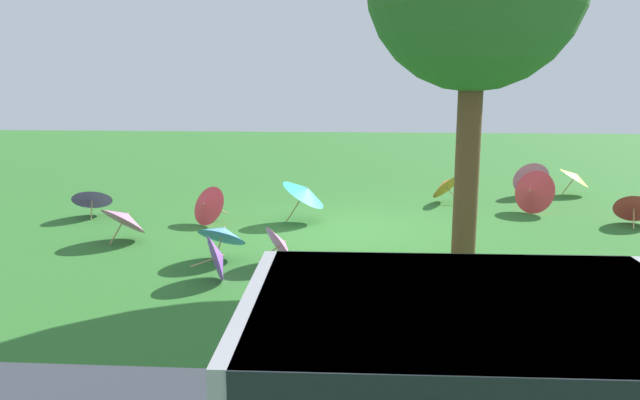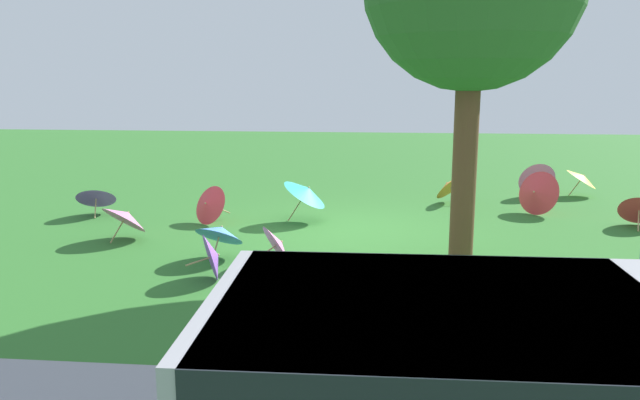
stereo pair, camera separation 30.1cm
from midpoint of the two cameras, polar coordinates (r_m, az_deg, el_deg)
name	(u,v)px [view 2 (the right image)]	position (r m, az deg, el deg)	size (l,w,h in m)	color
ground	(349,232)	(11.37, 3.46, -2.94)	(40.00, 40.00, 0.00)	#2D6B28
parasol_red_0	(208,204)	(12.07, -9.55, -0.39)	(0.90, 0.86, 0.76)	tan
parasol_teal_0	(307,191)	(11.98, -0.51, 0.80)	(0.96, 1.00, 0.92)	tan
parasol_pink_0	(536,179)	(15.45, 19.74, 1.87)	(0.90, 0.79, 0.86)	tan
parasol_red_1	(639,207)	(13.20, 27.83, -0.61)	(0.88, 0.84, 0.71)	tan
parasol_pink_2	(126,216)	(11.16, -16.65, -1.44)	(1.11, 1.10, 0.74)	tan
parasol_red_2	(536,192)	(13.46, 19.85, 0.66)	(0.94, 0.96, 0.92)	tan
parasol_purple_1	(96,196)	(13.33, -19.26, 0.35)	(0.94, 0.88, 0.69)	tan
parasol_pink_3	(279,244)	(9.35, -2.90, -4.04)	(0.70, 0.81, 0.66)	tan
parasol_yellow_4	(583,177)	(15.90, 23.47, 1.92)	(0.85, 0.89, 0.70)	tan
parasol_orange_1	(449,185)	(14.11, 12.33, 1.33)	(0.94, 0.96, 0.73)	tan
parasol_blue_2	(220,232)	(9.69, -8.26, -2.92)	(0.96, 0.95, 0.70)	tan
parasol_purple_3	(214,256)	(8.77, -8.73, -5.13)	(0.63, 0.73, 0.68)	tan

